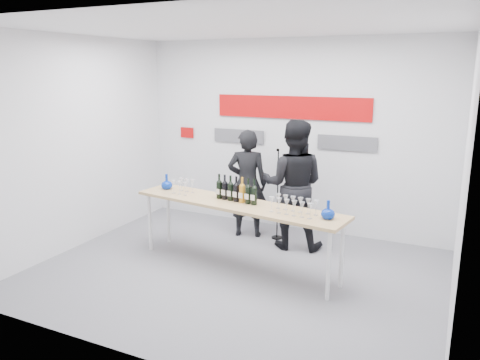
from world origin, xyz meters
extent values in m
plane|color=slate|center=(0.00, 0.00, 0.00)|extent=(5.00, 5.00, 0.00)
cube|color=silver|center=(0.00, 2.00, 1.50)|extent=(5.00, 0.04, 3.00)
cube|color=#B50708|center=(0.00, 1.97, 1.95)|extent=(2.50, 0.02, 0.35)
cube|color=#59595E|center=(-0.90, 1.97, 1.45)|extent=(0.90, 0.02, 0.22)
cube|color=#59595E|center=(0.90, 1.97, 1.45)|extent=(0.90, 0.02, 0.22)
cube|color=#B50708|center=(-1.90, 1.97, 1.45)|extent=(0.25, 0.02, 0.18)
cube|color=tan|center=(-0.07, 0.17, 0.85)|extent=(2.96, 0.99, 0.04)
cylinder|color=silver|center=(-1.44, 0.17, 0.42)|extent=(0.05, 0.05, 0.83)
cylinder|color=silver|center=(1.25, -0.21, 0.42)|extent=(0.05, 0.05, 0.83)
cylinder|color=silver|center=(-1.38, 0.56, 0.42)|extent=(0.05, 0.05, 0.83)
cylinder|color=silver|center=(1.31, 0.17, 0.42)|extent=(0.05, 0.05, 0.83)
imported|color=black|center=(-0.45, 1.33, 0.83)|extent=(0.70, 0.57, 1.66)
imported|color=black|center=(0.34, 1.18, 0.93)|extent=(1.02, 0.87, 1.86)
cylinder|color=black|center=(0.03, 1.40, 0.01)|extent=(0.16, 0.16, 0.02)
cylinder|color=black|center=(0.03, 1.40, 0.68)|extent=(0.02, 0.02, 1.36)
sphere|color=black|center=(0.03, 1.37, 1.38)|extent=(0.05, 0.05, 0.05)
camera|label=1|loc=(2.43, -4.97, 2.53)|focal=35.00mm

